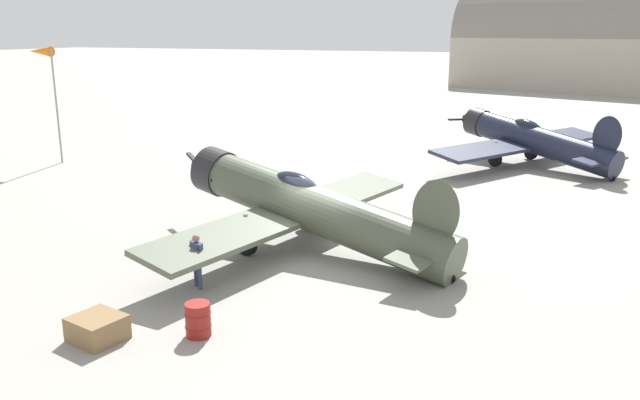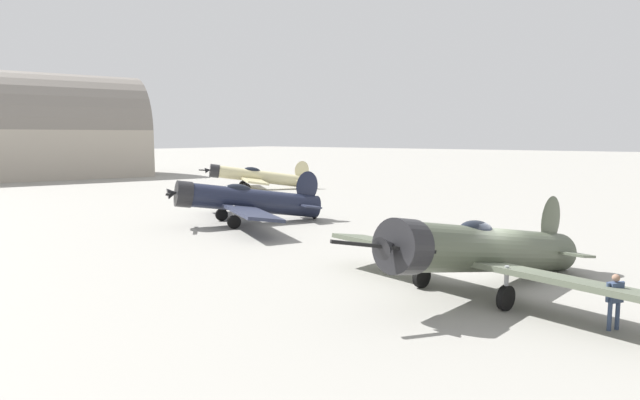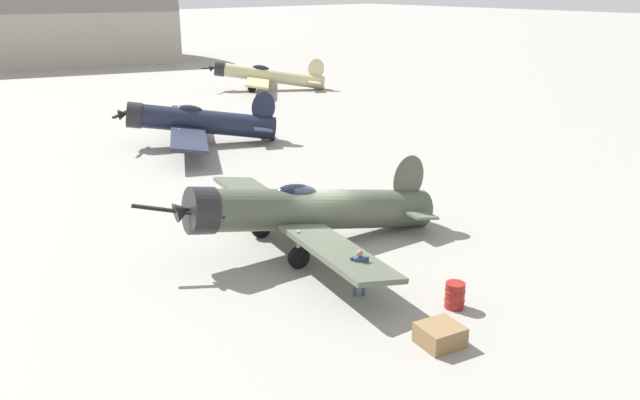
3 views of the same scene
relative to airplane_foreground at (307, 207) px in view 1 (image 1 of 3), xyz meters
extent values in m
plane|color=gray|center=(-0.51, 0.11, -1.47)|extent=(400.00, 400.00, 0.00)
cylinder|color=#4C5442|center=(-0.51, 0.11, -0.05)|extent=(10.11, 3.64, 3.07)
cylinder|color=#232326|center=(4.12, -0.89, 0.69)|extent=(1.48, 1.89, 1.81)
cone|color=#232326|center=(4.76, -1.03, 0.79)|extent=(0.79, 0.83, 0.78)
cube|color=black|center=(4.91, -1.06, 0.79)|extent=(2.57, 2.16, 0.55)
ellipsoid|color=black|center=(0.46, -0.10, 0.77)|extent=(1.90, 1.12, 0.93)
cube|color=#565E4C|center=(0.65, -0.14, -0.29)|extent=(4.46, 12.59, 0.47)
ellipsoid|color=#4C5442|center=(-4.57, 0.99, 0.60)|extent=(1.77, 0.49, 2.18)
cube|color=#565E4C|center=(-4.37, 0.94, -0.58)|extent=(1.80, 3.56, 0.27)
cylinder|color=#999BA0|center=(1.58, 1.38, -0.56)|extent=(0.14, 0.14, 1.02)
cylinder|color=black|center=(1.58, 1.38, -1.07)|extent=(0.82, 0.36, 0.80)
cylinder|color=#999BA0|center=(0.87, -1.91, -0.56)|extent=(0.14, 0.14, 1.02)
cylinder|color=black|center=(0.87, -1.91, -1.07)|extent=(0.82, 0.36, 0.80)
cylinder|color=black|center=(-5.15, 1.11, -1.33)|extent=(0.29, 0.16, 0.28)
cylinder|color=#1E2338|center=(-5.84, -17.20, -0.05)|extent=(8.53, 5.60, 2.65)
cylinder|color=#232326|center=(-2.15, -19.24, 0.54)|extent=(1.73, 1.91, 1.68)
cone|color=#232326|center=(-1.58, -19.56, 0.63)|extent=(0.87, 0.88, 0.72)
cube|color=black|center=(-1.45, -19.63, 0.63)|extent=(1.93, 2.07, 0.21)
ellipsoid|color=black|center=(-5.07, -17.63, 0.69)|extent=(1.92, 1.53, 0.91)
cube|color=#282D42|center=(-4.91, -17.71, -0.30)|extent=(8.04, 12.27, 0.46)
ellipsoid|color=#1E2338|center=(-9.08, -15.41, 0.72)|extent=(1.60, 0.96, 2.17)
cube|color=#282D42|center=(-8.91, -15.50, -0.45)|extent=(2.61, 3.51, 0.25)
cylinder|color=#999BA0|center=(-3.66, -16.55, -0.57)|extent=(0.14, 0.14, 0.99)
cylinder|color=black|center=(-3.66, -16.55, -1.07)|extent=(0.80, 0.56, 0.80)
cylinder|color=#999BA0|center=(-5.24, -19.40, -0.57)|extent=(0.14, 0.14, 0.99)
cylinder|color=black|center=(-5.24, -19.40, -1.07)|extent=(0.80, 0.56, 0.80)
cylinder|color=black|center=(-9.54, -15.15, -1.33)|extent=(0.29, 0.22, 0.28)
cylinder|color=#384766|center=(1.59, 4.30, -1.06)|extent=(0.12, 0.12, 0.81)
cylinder|color=#384766|center=(1.35, 4.45, -1.06)|extent=(0.12, 0.12, 0.81)
cube|color=#384766|center=(1.47, 4.38, -0.37)|extent=(0.49, 0.42, 0.57)
sphere|color=#926B56|center=(1.47, 4.38, 0.04)|extent=(0.21, 0.21, 0.21)
cylinder|color=#384766|center=(1.69, 4.23, -0.35)|extent=(0.09, 0.09, 0.54)
cylinder|color=#384766|center=(1.24, 4.52, -0.35)|extent=(0.09, 0.09, 0.54)
cube|color=olive|center=(1.84, 8.08, -1.17)|extent=(1.35, 1.30, 0.60)
cylinder|color=maroon|center=(-0.26, 6.93, -1.05)|extent=(0.62, 0.62, 0.85)
torus|color=maroon|center=(-0.26, 6.93, -0.88)|extent=(0.65, 0.65, 0.04)
torus|color=maroon|center=(-0.26, 6.93, -1.21)|extent=(0.65, 0.65, 0.04)
cylinder|color=gray|center=(18.78, -7.92, 1.65)|extent=(0.10, 0.10, 6.23)
cone|color=orange|center=(19.64, -8.00, 4.62)|extent=(1.77, 0.71, 0.56)
cube|color=#ADA393|center=(-10.07, -68.64, 1.65)|extent=(40.57, 25.36, 6.24)
cylinder|color=slate|center=(-10.07, -68.64, 4.77)|extent=(40.57, 25.36, 15.08)
camera|label=1|loc=(-8.71, 18.93, 5.75)|focal=36.26mm
camera|label=2|loc=(18.20, 6.97, 3.96)|focal=30.52mm
camera|label=3|loc=(15.13, 18.38, 8.36)|focal=37.05mm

